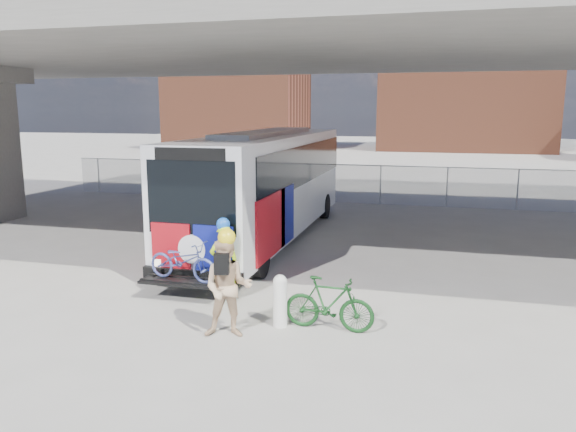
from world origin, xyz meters
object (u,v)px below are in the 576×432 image
at_px(bus, 267,178).
at_px(cyclist_hivis, 224,261).
at_px(bollard, 280,299).
at_px(cyclist_tan, 228,286).
at_px(bike_parked, 329,304).

height_order(bus, cyclist_hivis, bus).
bearing_deg(cyclist_hivis, bus, -113.54).
relative_size(bollard, cyclist_tan, 0.51).
distance_m(bollard, cyclist_tan, 1.21).
height_order(bollard, cyclist_tan, cyclist_tan).
bearing_deg(bollard, cyclist_tan, -137.94).
relative_size(bus, bollard, 11.87).
bearing_deg(bus, cyclist_tan, -77.95).
height_order(cyclist_hivis, bike_parked, cyclist_hivis).
bearing_deg(bus, bollard, -70.92).
distance_m(bus, cyclist_hivis, 6.49).
relative_size(bollard, bike_parked, 0.60).
distance_m(bus, cyclist_tan, 8.55).
xyz_separation_m(bollard, bike_parked, (1.00, 0.07, -0.04)).
xyz_separation_m(bus, cyclist_tan, (1.77, -8.29, -1.09)).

